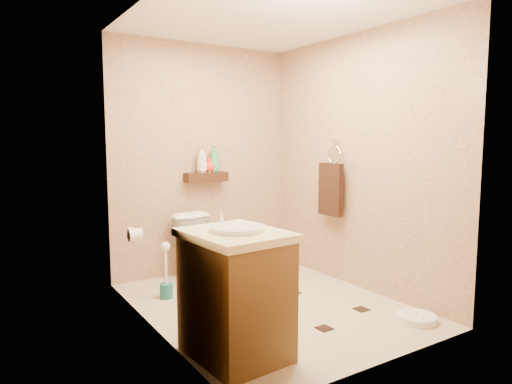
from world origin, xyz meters
TOP-DOWN VIEW (x-y plane):
  - ground at (0.00, 0.00)m, footprint 2.50×2.50m
  - wall_back at (0.00, 1.25)m, footprint 2.00×0.04m
  - wall_front at (0.00, -1.25)m, footprint 2.00×0.04m
  - wall_left at (-1.00, 0.00)m, footprint 0.04×2.50m
  - wall_right at (1.00, 0.00)m, footprint 0.04×2.50m
  - ceiling at (0.00, 0.00)m, footprint 2.00×2.50m
  - wall_shelf at (0.00, 1.17)m, footprint 0.46×0.14m
  - floor_accents at (0.04, -0.03)m, footprint 1.20×1.30m
  - toilet at (-0.20, 0.83)m, footprint 0.45×0.70m
  - vanity at (-0.70, -0.66)m, footprint 0.61×0.72m
  - bathroom_scale at (0.77, -0.93)m, footprint 0.38×0.38m
  - toilet_brush at (-0.68, 0.63)m, footprint 0.12×0.12m
  - towel_ring at (0.91, 0.25)m, footprint 0.12×0.30m
  - toilet_paper at (-0.94, 0.65)m, footprint 0.12×0.11m
  - bottle_a at (-0.05, 1.17)m, footprint 0.12×0.12m
  - bottle_b at (0.03, 1.17)m, footprint 0.09×0.09m
  - bottle_c at (0.04, 1.17)m, footprint 0.17×0.17m
  - bottle_d at (0.09, 1.17)m, footprint 0.15×0.15m

SIDE VIEW (x-z plane):
  - ground at x=0.00m, z-range 0.00..0.00m
  - floor_accents at x=0.04m, z-range 0.00..0.01m
  - bathroom_scale at x=0.77m, z-range 0.00..0.06m
  - toilet_brush at x=-0.68m, z-range -0.08..0.43m
  - toilet at x=-0.20m, z-range 0.00..0.67m
  - vanity at x=-0.70m, z-range -0.05..0.91m
  - toilet_paper at x=-0.94m, z-range 0.54..0.66m
  - towel_ring at x=0.91m, z-range 0.57..1.33m
  - wall_shelf at x=0.00m, z-range 0.97..1.07m
  - bottle_b at x=0.03m, z-range 1.07..1.22m
  - bottle_c at x=0.04m, z-range 1.07..1.23m
  - wall_back at x=0.00m, z-range 0.00..2.40m
  - wall_front at x=0.00m, z-range 0.00..2.40m
  - wall_left at x=-1.00m, z-range 0.00..2.40m
  - wall_right at x=1.00m, z-range 0.00..2.40m
  - bottle_d at x=0.09m, z-range 1.07..1.35m
  - bottle_a at x=-0.05m, z-range 1.07..1.35m
  - ceiling at x=0.00m, z-range 2.39..2.41m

